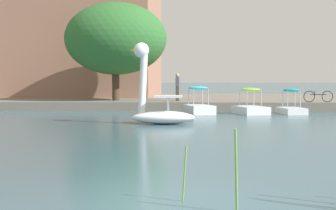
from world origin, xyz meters
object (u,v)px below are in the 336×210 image
(tree_broadleaf_right, at_px, (116,39))
(tree_broadleaf_behind_dock, at_px, (65,51))
(person_on_path, at_px, (177,87))
(pedal_boat_teal, at_px, (291,107))
(bicycle_parked, at_px, (318,96))
(swan_boat, at_px, (158,104))
(pedal_boat_cyan, at_px, (198,106))
(pedal_boat_lime, at_px, (250,107))

(tree_broadleaf_right, xyz_separation_m, tree_broadleaf_behind_dock, (-5.00, 7.49, -0.33))
(person_on_path, bearing_deg, pedal_boat_teal, -32.62)
(tree_broadleaf_right, distance_m, tree_broadleaf_behind_dock, 9.01)
(pedal_boat_teal, height_order, bicycle_parked, pedal_boat_teal)
(swan_boat, relative_size, pedal_boat_cyan, 1.32)
(pedal_boat_lime, bearing_deg, pedal_boat_cyan, 179.47)
(swan_boat, distance_m, person_on_path, 10.28)
(tree_broadleaf_behind_dock, distance_m, bicycle_parked, 19.63)
(swan_boat, distance_m, pedal_boat_teal, 9.15)
(pedal_boat_cyan, relative_size, person_on_path, 1.49)
(tree_broadleaf_behind_dock, bearing_deg, swan_boat, -65.54)
(tree_broadleaf_behind_dock, relative_size, person_on_path, 4.94)
(tree_broadleaf_behind_dock, bearing_deg, pedal_boat_teal, -38.84)
(pedal_boat_lime, distance_m, tree_broadleaf_behind_dock, 18.02)
(swan_boat, height_order, pedal_boat_cyan, swan_boat)
(pedal_boat_lime, xyz_separation_m, tree_broadleaf_right, (-7.77, 4.71, 3.93))
(pedal_boat_cyan, bearing_deg, person_on_path, 106.62)
(swan_boat, relative_size, tree_broadleaf_behind_dock, 0.40)
(swan_boat, distance_m, tree_broadleaf_behind_dock, 20.43)
(pedal_boat_cyan, distance_m, person_on_path, 4.34)
(pedal_boat_cyan, height_order, tree_broadleaf_right, tree_broadleaf_right)
(pedal_boat_cyan, height_order, bicycle_parked, pedal_boat_cyan)
(swan_boat, bearing_deg, bicycle_parked, 46.28)
(bicycle_parked, bearing_deg, tree_broadleaf_behind_dock, 151.00)
(swan_boat, bearing_deg, pedal_boat_cyan, 74.74)
(swan_boat, relative_size, tree_broadleaf_right, 0.46)
(swan_boat, relative_size, person_on_path, 1.97)
(person_on_path, bearing_deg, tree_broadleaf_right, 170.71)
(tree_broadleaf_behind_dock, bearing_deg, pedal_boat_lime, -43.70)
(pedal_boat_lime, xyz_separation_m, bicycle_parked, (4.18, 2.81, 0.45))
(tree_broadleaf_right, bearing_deg, tree_broadleaf_behind_dock, 123.72)
(pedal_boat_lime, bearing_deg, swan_boat, -125.55)
(tree_broadleaf_right, xyz_separation_m, bicycle_parked, (11.95, -1.90, -3.48))
(bicycle_parked, bearing_deg, tree_broadleaf_right, 170.96)
(pedal_boat_cyan, bearing_deg, swan_boat, -105.26)
(pedal_boat_cyan, distance_m, pedal_boat_teal, 4.88)
(pedal_boat_cyan, xyz_separation_m, person_on_path, (-1.21, 4.06, 0.97))
(tree_broadleaf_right, distance_m, person_on_path, 4.88)
(swan_boat, xyz_separation_m, bicycle_parked, (8.59, 8.98, 0.03))
(tree_broadleaf_right, height_order, tree_broadleaf_behind_dock, tree_broadleaf_right)
(pedal_boat_lime, relative_size, person_on_path, 1.51)
(swan_boat, bearing_deg, tree_broadleaf_right, 107.15)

